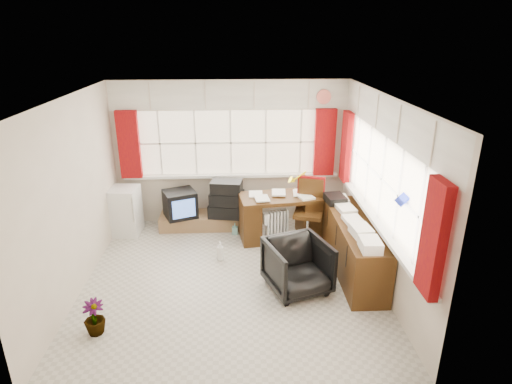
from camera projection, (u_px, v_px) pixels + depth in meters
ground at (232, 279)px, 5.96m from camera, size 4.00×4.00×0.00m
room_walls at (229, 178)px, 5.42m from camera, size 4.00×4.00×4.00m
window_back at (231, 172)px, 7.44m from camera, size 3.70×0.12×3.60m
window_right at (376, 215)px, 5.71m from camera, size 0.12×3.70×3.60m
curtains at (293, 159)px, 6.34m from camera, size 3.83×3.83×1.15m
overhead_cabinets at (298, 105)px, 6.11m from camera, size 3.98×3.98×0.48m
desk at (280, 215)px, 7.02m from camera, size 1.36×0.80×0.78m
desk_lamp at (304, 178)px, 6.87m from camera, size 0.15×0.12×0.40m
task_chair at (309, 208)px, 6.88m from camera, size 0.56×0.58×1.07m
office_chair at (298, 266)px, 5.61m from camera, size 0.96×0.98×0.70m
radiator at (277, 230)px, 6.90m from camera, size 0.40×0.27×0.56m
credenza at (353, 245)px, 6.08m from camera, size 0.50×2.00×0.85m
file_tray at (335, 199)px, 6.60m from camera, size 0.32×0.39×0.12m
tv_bench at (201, 220)px, 7.50m from camera, size 1.40×0.50×0.25m
crt_tv at (180, 204)px, 7.27m from camera, size 0.64×0.62×0.46m
hifi_stack at (227, 200)px, 7.27m from camera, size 0.66×0.48×0.64m
mini_fridge at (125, 211)px, 7.19m from camera, size 0.51×0.52×0.81m
spray_bottle_a at (220, 251)px, 6.41m from camera, size 0.15×0.15×0.30m
spray_bottle_b at (235, 229)px, 7.24m from camera, size 0.09×0.10×0.20m
flower_vase at (94, 317)px, 4.84m from camera, size 0.30×0.30×0.42m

